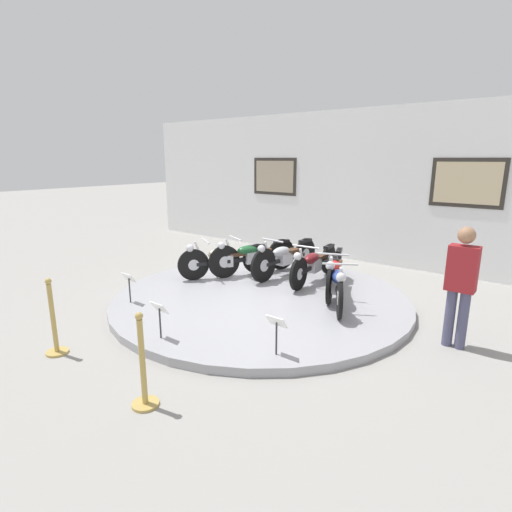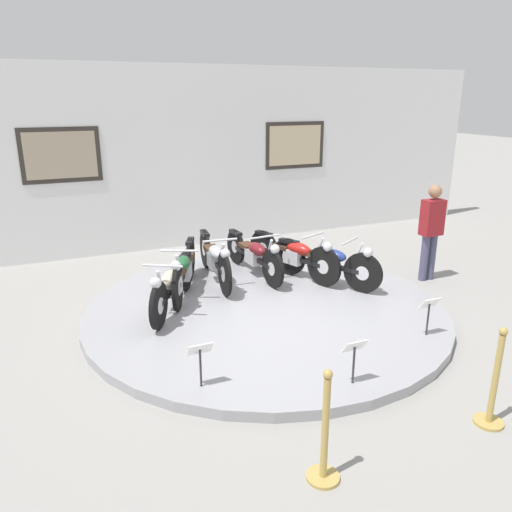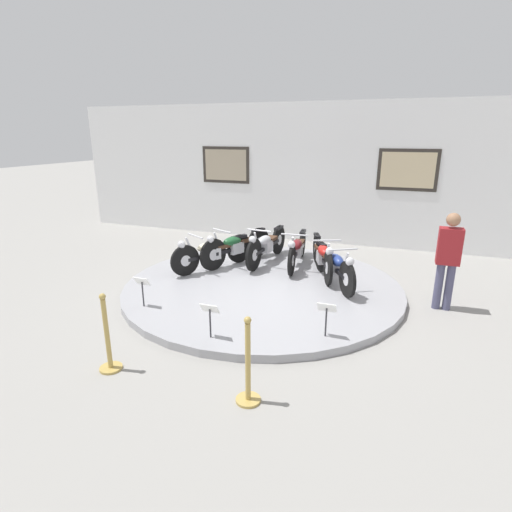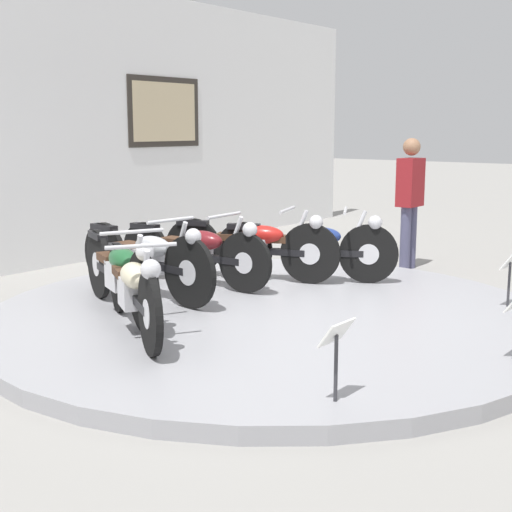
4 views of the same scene
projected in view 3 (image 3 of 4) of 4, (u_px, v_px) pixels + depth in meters
ground_plane at (263, 289)px, 7.59m from camera, size 60.00×60.00×0.00m
display_platform at (263, 286)px, 7.57m from camera, size 5.16×5.16×0.12m
back_wall at (310, 174)px, 10.55m from camera, size 14.00×0.22×3.62m
motorcycle_cream at (212, 251)px, 8.23m from camera, size 1.05×1.73×0.79m
motorcycle_green at (236, 246)px, 8.59m from camera, size 0.87×1.87×0.81m
motorcycle_silver at (266, 245)px, 8.67m from camera, size 0.54×2.02×0.81m
motorcycle_maroon at (297, 249)px, 8.45m from camera, size 0.54×1.97×0.79m
motorcycle_red at (322, 255)px, 7.98m from camera, size 0.78×1.89×0.80m
motorcycle_blue at (334, 264)px, 7.41m from camera, size 1.05×1.74×0.79m
info_placard_front_left at (142, 285)px, 6.44m from camera, size 0.26×0.11×0.51m
info_placard_front_centre at (210, 313)px, 5.44m from camera, size 0.26×0.11×0.51m
info_placard_front_right at (327, 312)px, 5.47m from camera, size 0.26×0.11×0.51m
visitor_standing at (448, 256)px, 6.48m from camera, size 0.36×0.22×1.64m
stanchion_post_left_of_entry at (108, 345)px, 4.92m from camera, size 0.28×0.28×1.02m
stanchion_post_right_of_entry at (248, 374)px, 4.32m from camera, size 0.28×0.28×1.02m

